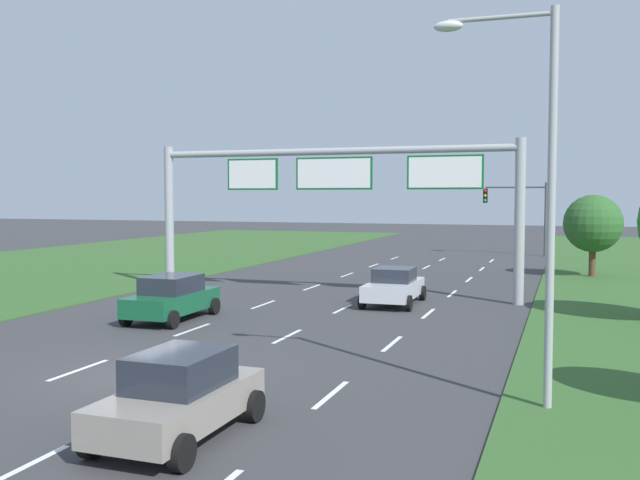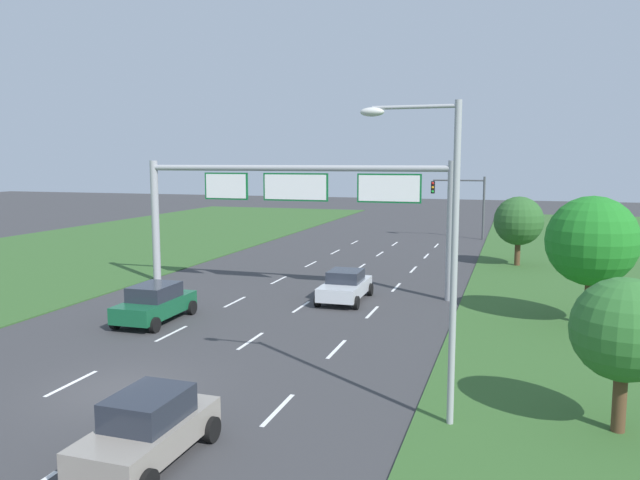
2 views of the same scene
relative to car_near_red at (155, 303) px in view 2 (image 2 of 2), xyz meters
The scene contains 13 objects.
ground_plane 8.27m from the car_near_red, 65.39° to the right, with size 200.00×200.00×0.00m, color #38383A.
lane_dashes_inner_left 2.41m from the car_near_red, 42.24° to the left, with size 0.14×56.40×0.01m.
lane_dashes_inner_right 5.46m from the car_near_red, 16.38° to the left, with size 0.14×56.40×0.01m.
lane_dashes_slip 8.85m from the car_near_red, ahead, with size 0.14×56.40×0.01m.
car_near_red is the anchor object (origin of this frame).
car_lead_silver 13.18m from the car_near_red, 58.40° to the right, with size 2.06×3.93×1.64m.
car_far_ahead 9.39m from the car_near_red, 43.16° to the left, with size 2.19×4.33×1.54m.
sign_gantry 9.79m from the car_near_red, 65.55° to the left, with size 17.24×0.44×7.00m.
traffic_light_mast 35.35m from the car_near_red, 73.21° to the left, with size 4.76×0.49×5.60m.
street_lamp 15.42m from the car_near_red, 28.48° to the right, with size 2.61×0.32×8.50m.
roadside_tree_near 18.78m from the car_near_red, 19.59° to the right, with size 2.65×2.65×4.08m.
roadside_tree_mid 18.86m from the car_near_red, 15.58° to the left, with size 3.79×3.79×5.55m.
roadside_tree_far 25.06m from the car_near_red, 52.89° to the left, with size 3.23×3.23×4.65m.
Camera 2 is at (11.46, -15.71, 6.99)m, focal length 35.00 mm.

